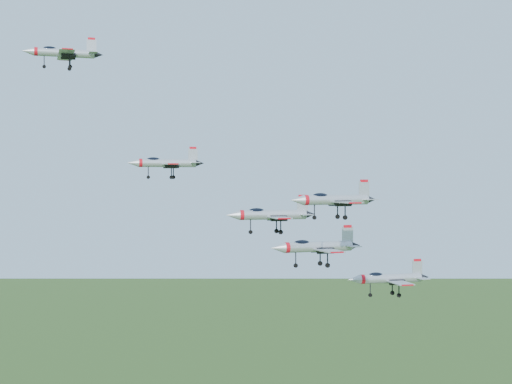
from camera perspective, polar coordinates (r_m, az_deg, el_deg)
name	(u,v)px	position (r m, az deg, el deg)	size (l,w,h in m)	color
jet_lead	(62,53)	(115.78, -15.26, 10.71)	(12.24, 10.07, 3.28)	#A5ABB2
jet_left_high	(165,163)	(103.07, -7.29, 2.33)	(11.13, 9.22, 2.97)	#A5ABB2
jet_right_high	(333,200)	(89.05, 6.20, -0.61)	(11.78, 9.66, 3.16)	#A5ABB2
jet_left_low	(270,214)	(107.37, 1.13, -1.81)	(14.00, 11.64, 3.74)	#A5ABB2
jet_right_low	(315,246)	(99.04, 4.77, -4.36)	(13.55, 11.10, 3.64)	#A5ABB2
jet_trail	(388,278)	(115.45, 10.51, -6.79)	(13.90, 11.55, 3.71)	#A5ABB2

